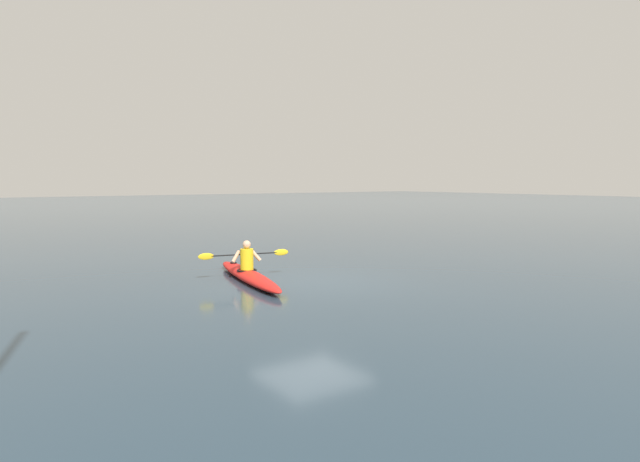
# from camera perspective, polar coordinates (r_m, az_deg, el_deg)

# --- Properties ---
(ground_plane) EXTENTS (160.00, 160.00, 0.00)m
(ground_plane) POSITION_cam_1_polar(r_m,az_deg,el_deg) (14.00, -0.86, -5.19)
(ground_plane) COLOR #283D4C
(kayak) EXTENTS (1.50, 4.80, 0.27)m
(kayak) POSITION_cam_1_polar(r_m,az_deg,el_deg) (14.15, -7.42, -4.56)
(kayak) COLOR red
(kayak) RESTS_ON ground
(kayaker) EXTENTS (2.36, 0.62, 0.75)m
(kayaker) POSITION_cam_1_polar(r_m,az_deg,el_deg) (14.20, -7.59, -2.66)
(kayaker) COLOR yellow
(kayaker) RESTS_ON kayak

